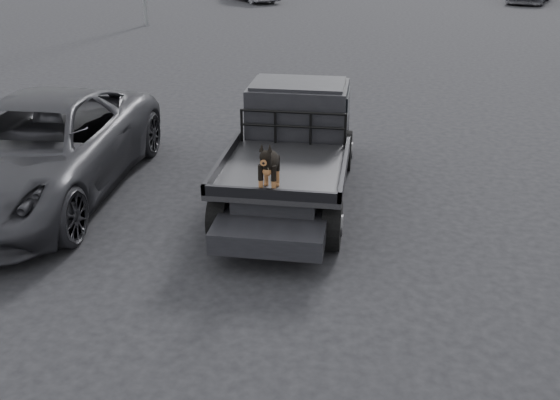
# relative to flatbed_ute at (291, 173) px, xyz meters

# --- Properties ---
(ground) EXTENTS (120.00, 120.00, 0.00)m
(ground) POSITION_rel_flatbed_ute_xyz_m (-0.61, -2.50, -0.46)
(ground) COLOR black
(ground) RESTS_ON ground
(flatbed_ute) EXTENTS (2.00, 5.40, 0.92)m
(flatbed_ute) POSITION_rel_flatbed_ute_xyz_m (0.00, 0.00, 0.00)
(flatbed_ute) COLOR black
(flatbed_ute) RESTS_ON ground
(ute_cab) EXTENTS (1.72, 1.30, 0.88)m
(ute_cab) POSITION_rel_flatbed_ute_xyz_m (0.00, 0.95, 0.90)
(ute_cab) COLOR black
(ute_cab) RESTS_ON flatbed_ute
(headache_rack) EXTENTS (1.80, 0.08, 0.55)m
(headache_rack) POSITION_rel_flatbed_ute_xyz_m (0.00, 0.20, 0.74)
(headache_rack) COLOR black
(headache_rack) RESTS_ON flatbed_ute
(dog) EXTENTS (0.32, 0.60, 0.74)m
(dog) POSITION_rel_flatbed_ute_xyz_m (-0.06, -1.83, 0.83)
(dog) COLOR black
(dog) RESTS_ON flatbed_ute
(parked_suv) EXTENTS (2.99, 6.09, 1.67)m
(parked_suv) POSITION_rel_flatbed_ute_xyz_m (-4.27, -0.53, 0.37)
(parked_suv) COLOR #29292E
(parked_suv) RESTS_ON ground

